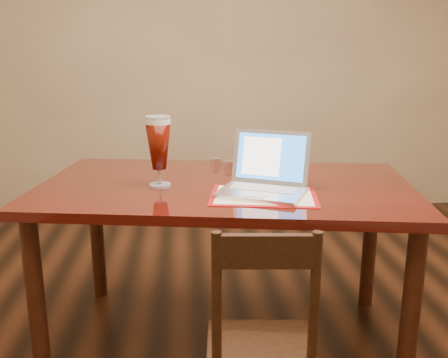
{
  "coord_description": "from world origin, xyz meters",
  "views": [
    {
      "loc": [
        -0.3,
        -1.95,
        1.45
      ],
      "look_at": [
        -0.11,
        0.31,
        0.86
      ],
      "focal_mm": 40.0,
      "sensor_mm": 36.0,
      "label": 1
    }
  ],
  "objects": [
    {
      "name": "dining_table",
      "position": [
        -0.11,
        0.35,
        0.74
      ],
      "size": [
        1.9,
        1.26,
        1.16
      ],
      "rotation": [
        0.0,
        0.0,
        -0.16
      ],
      "color": "#4D0E0A",
      "rests_on": "ground"
    },
    {
      "name": "dining_chair",
      "position": [
        -0.04,
        -0.41,
        0.43
      ],
      "size": [
        0.41,
        0.4,
        0.91
      ],
      "rotation": [
        0.0,
        0.0,
        -0.08
      ],
      "color": "#321D0D",
      "rests_on": "ground"
    }
  ]
}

